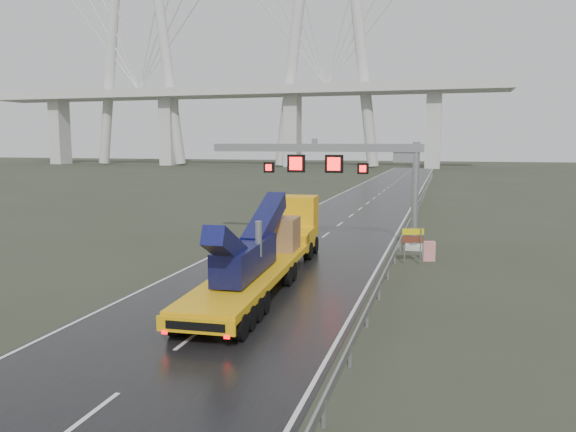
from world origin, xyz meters
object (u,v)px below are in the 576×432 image
(sign_gantry, at_px, (344,165))
(heavy_haul_truck, at_px, (272,244))
(striped_barrier, at_px, (429,251))
(exit_sign_pair, at_px, (413,239))

(sign_gantry, bearing_deg, heavy_haul_truck, -102.20)
(sign_gantry, bearing_deg, striped_barrier, -31.24)
(heavy_haul_truck, distance_m, exit_sign_pair, 8.67)
(sign_gantry, xyz_separation_m, striped_barrier, (5.90, -3.58, -5.01))
(striped_barrier, bearing_deg, exit_sign_pair, -142.18)
(sign_gantry, height_order, heavy_haul_truck, sign_gantry)
(heavy_haul_truck, bearing_deg, striped_barrier, 34.37)
(exit_sign_pair, height_order, striped_barrier, exit_sign_pair)
(heavy_haul_truck, relative_size, exit_sign_pair, 8.74)
(striped_barrier, bearing_deg, heavy_haul_truck, -159.42)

